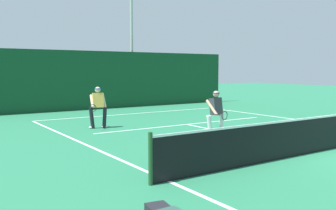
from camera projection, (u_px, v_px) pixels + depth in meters
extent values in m
plane|color=#236D49|center=(320.00, 151.00, 10.82)|extent=(80.00, 80.00, 0.00)
cube|color=white|center=(134.00, 114.00, 20.01)|extent=(10.46, 0.10, 0.01)
cube|color=white|center=(169.00, 181.00, 7.92)|extent=(0.10, 22.23, 0.01)
cube|color=white|center=(187.00, 124.00, 16.11)|extent=(8.52, 0.10, 0.01)
cube|color=white|center=(240.00, 135.00, 13.47)|extent=(0.10, 6.40, 0.01)
cylinder|color=#1E4723|center=(150.00, 159.00, 7.62)|extent=(0.09, 0.09, 1.10)
cube|color=black|center=(320.00, 135.00, 10.77)|extent=(11.28, 0.02, 0.97)
cube|color=white|center=(321.00, 117.00, 10.73)|extent=(11.28, 0.03, 0.05)
cylinder|color=silver|center=(221.00, 125.00, 13.08)|extent=(0.26, 0.18, 0.83)
cylinder|color=silver|center=(210.00, 127.00, 12.65)|extent=(0.30, 0.19, 0.83)
ellipsoid|color=white|center=(221.00, 136.00, 13.11)|extent=(0.28, 0.15, 0.09)
ellipsoid|color=white|center=(210.00, 138.00, 12.68)|extent=(0.28, 0.15, 0.09)
cube|color=#2D3338|center=(216.00, 106.00, 12.80)|extent=(0.47, 0.37, 0.60)
cylinder|color=tan|center=(220.00, 106.00, 12.96)|extent=(0.19, 0.13, 0.63)
cylinder|color=tan|center=(212.00, 107.00, 12.64)|extent=(0.18, 0.51, 0.52)
sphere|color=tan|center=(216.00, 94.00, 12.76)|extent=(0.22, 0.22, 0.22)
cylinder|color=#19478C|center=(216.00, 93.00, 12.75)|extent=(0.27, 0.27, 0.04)
cylinder|color=black|center=(216.00, 115.00, 12.45)|extent=(0.08, 0.26, 0.03)
torus|color=black|center=(225.00, 116.00, 12.20)|extent=(0.29, 0.07, 0.29)
cylinder|color=black|center=(105.00, 118.00, 15.14)|extent=(0.23, 0.20, 0.84)
cylinder|color=black|center=(92.00, 118.00, 14.98)|extent=(0.26, 0.20, 0.84)
ellipsoid|color=white|center=(105.00, 127.00, 15.17)|extent=(0.28, 0.17, 0.09)
ellipsoid|color=white|center=(92.00, 127.00, 15.01)|extent=(0.28, 0.17, 0.09)
cube|color=#E5B24C|center=(98.00, 100.00, 14.99)|extent=(0.49, 0.38, 0.60)
cylinder|color=beige|center=(104.00, 101.00, 15.07)|extent=(0.24, 0.15, 0.65)
cylinder|color=beige|center=(92.00, 101.00, 14.92)|extent=(0.24, 0.55, 0.50)
sphere|color=beige|center=(98.00, 90.00, 14.95)|extent=(0.22, 0.22, 0.22)
cylinder|color=#19478C|center=(98.00, 89.00, 14.95)|extent=(0.30, 0.30, 0.04)
cylinder|color=black|center=(91.00, 107.00, 14.69)|extent=(0.10, 0.26, 0.03)
torus|color=black|center=(93.00, 108.00, 14.37)|extent=(0.29, 0.10, 0.29)
sphere|color=#D1E033|center=(221.00, 142.00, 12.09)|extent=(0.07, 0.07, 0.07)
sphere|color=#D1E033|center=(207.00, 116.00, 18.55)|extent=(0.07, 0.07, 0.07)
cube|color=#124124|center=(107.00, 80.00, 22.59)|extent=(17.60, 0.12, 3.43)
cylinder|color=#9EA39E|center=(132.00, 41.00, 24.22)|extent=(0.18, 0.18, 8.27)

